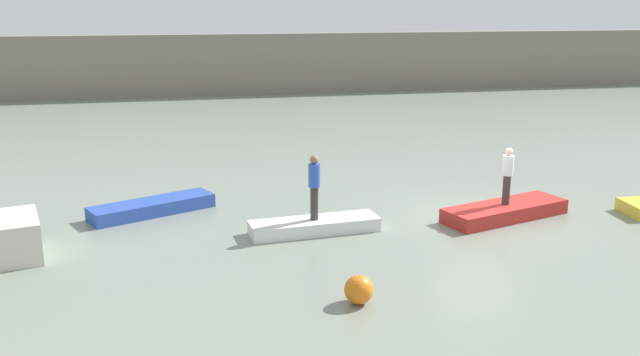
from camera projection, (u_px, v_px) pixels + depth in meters
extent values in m
plane|color=gray|center=(479.00, 216.00, 20.34)|extent=(120.00, 120.00, 0.00)
cube|color=gray|center=(304.00, 63.00, 46.51)|extent=(80.00, 1.20, 4.00)
cube|color=#2B4CAD|center=(152.00, 207.00, 20.52)|extent=(3.79, 2.47, 0.40)
cube|color=white|center=(314.00, 226.00, 18.88)|extent=(3.65, 1.30, 0.37)
cube|color=red|center=(505.00, 211.00, 20.11)|extent=(4.11, 2.35, 0.42)
cylinder|color=#38332D|center=(314.00, 203.00, 18.71)|extent=(0.22, 0.22, 0.93)
cylinder|color=blue|center=(314.00, 175.00, 18.51)|extent=(0.32, 0.32, 0.64)
sphere|color=#936B4C|center=(314.00, 160.00, 18.40)|extent=(0.23, 0.23, 0.23)
cylinder|color=#38332D|center=(506.00, 190.00, 19.95)|extent=(0.22, 0.22, 0.87)
cylinder|color=white|center=(508.00, 165.00, 19.76)|extent=(0.32, 0.32, 0.58)
sphere|color=beige|center=(509.00, 152.00, 19.66)|extent=(0.22, 0.22, 0.22)
sphere|color=orange|center=(359.00, 290.00, 14.43)|extent=(0.62, 0.62, 0.62)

